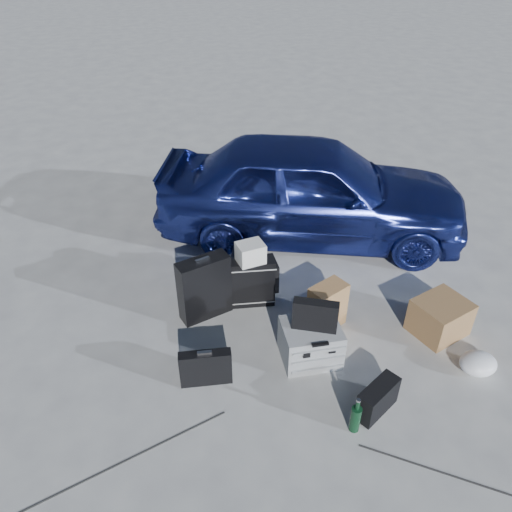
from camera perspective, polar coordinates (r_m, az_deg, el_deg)
The scene contains 16 objects.
ground at distance 4.32m, azimuth 4.68°, elevation -13.44°, with size 60.00×60.00×0.00m, color beige.
car at distance 5.77m, azimuth 6.34°, elevation 7.63°, with size 1.40×3.49×1.19m, color #293897.
pelican_case at distance 4.34m, azimuth 6.25°, elevation -9.81°, with size 0.49×0.40×0.35m, color #929496.
laptop_bag at distance 4.13m, azimuth 6.78°, elevation -6.76°, with size 0.37×0.09×0.28m, color black.
briefcase at distance 4.16m, azimuth -5.77°, elevation -12.61°, with size 0.42×0.09×0.33m, color black.
suitcase_left at distance 4.68m, azimuth -5.92°, elevation -3.66°, with size 0.49×0.18×0.63m, color black.
suitcase_right at distance 4.82m, azimuth -0.44°, elevation -3.02°, with size 0.43×0.15×0.51m, color black.
white_carton at distance 4.60m, azimuth -0.63°, elevation 0.37°, with size 0.24×0.20×0.20m, color silver.
duffel_bag at distance 5.05m, azimuth -1.19°, elevation -2.43°, with size 0.63×0.27×0.32m, color black.
flat_box_white at distance 4.95m, azimuth -1.22°, elevation -0.56°, with size 0.36×0.27×0.06m, color silver.
flat_box_black at distance 4.91m, azimuth -1.05°, elevation 0.01°, with size 0.30×0.21×0.06m, color black.
kraft_bag at distance 4.64m, azimuth 8.14°, elevation -5.69°, with size 0.34×0.20×0.45m, color #AF874C.
cardboard_box at distance 4.86m, azimuth 20.28°, elevation -6.59°, with size 0.45×0.40×0.34m, color #9B6543.
plastic_bag at distance 4.67m, azimuth 24.05°, elevation -11.15°, with size 0.31×0.27×0.17m, color white.
messenger_bag at distance 4.08m, azimuth 13.73°, elevation -15.55°, with size 0.38×0.14×0.27m, color black.
green_bottle at distance 3.92m, azimuth 11.35°, elevation -17.41°, with size 0.08×0.08×0.32m, color black.
Camera 1 is at (-0.99, -2.70, 3.22)m, focal length 35.00 mm.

